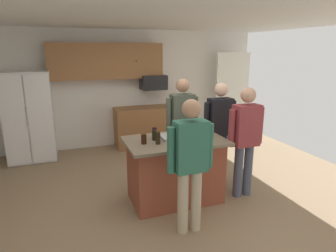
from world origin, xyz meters
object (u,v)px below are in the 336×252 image
Objects in this scene: person_guest_right at (219,126)px; person_elder_center at (190,159)px; refrigerator at (29,117)px; mug_blue_stoneware at (180,143)px; person_host_foreground at (245,136)px; serving_tray at (176,137)px; glass_short_whisky at (154,133)px; glass_dark_ale at (154,135)px; kitchen_island at (175,170)px; glass_pilsner at (144,139)px; person_guest_left at (182,122)px; tumbler_amber at (158,138)px; microwave_over_range at (153,82)px.

person_guest_right is 1.01× the size of person_elder_center.
refrigerator is 3.71m from person_guest_right.
person_host_foreground is at bearing 2.89° from mug_blue_stoneware.
glass_short_whisky is at bearing 157.24° from serving_tray.
person_elder_center reaches higher than glass_dark_ale.
glass_dark_ale is at bearing -108.95° from glass_short_whisky.
kitchen_island is 0.48m from serving_tray.
mug_blue_stoneware is (-0.97, -0.66, 0.02)m from person_guest_right.
kitchen_island is at bearing 3.32° from glass_pilsner.
person_guest_right is 1.00× the size of person_host_foreground.
glass_pilsner is at bearing -169.20° from serving_tray.
refrigerator is 3.85m from person_elder_center.
person_guest_left is 1.13m from person_host_foreground.
glass_dark_ale reaches higher than mug_blue_stoneware.
refrigerator reaches higher than serving_tray.
person_guest_right reaches higher than glass_pilsner.
serving_tray is (0.04, 0.07, 0.48)m from kitchen_island.
mug_blue_stoneware is 0.50m from glass_pilsner.
person_host_foreground is at bearing -55.15° from person_elder_center.
person_elder_center is at bearing 39.21° from person_host_foreground.
serving_tray reaches higher than kitchen_island.
tumbler_amber is (-0.70, -0.83, 0.02)m from person_guest_left.
person_guest_left reaches higher than mug_blue_stoneware.
refrigerator is at bearing 126.60° from glass_dark_ale.
glass_pilsner is 0.30× the size of serving_tray.
person_elder_center reaches higher than tumbler_amber.
person_guest_left is at bearing 60.44° from serving_tray.
person_host_foreground reaches higher than serving_tray.
glass_pilsner is at bearing 5.10° from person_host_foreground.
person_guest_right reaches higher than tumbler_amber.
person_elder_center is at bearing -79.21° from glass_dark_ale.
person_elder_center is 11.14× the size of glass_dark_ale.
tumbler_amber is at bearing -160.43° from kitchen_island.
person_guest_right is at bearing 9.17° from glass_short_whisky.
person_host_foreground is 1.48m from glass_pilsner.
tumbler_amber is (-0.00, -0.18, 0.01)m from glass_dark_ale.
microwave_over_range reaches higher than serving_tray.
person_guest_right reaches higher than glass_dark_ale.
refrigerator is at bearing 129.80° from kitchen_island.
glass_dark_ale is at bearing 164.86° from kitchen_island.
glass_dark_ale is (1.82, -2.44, 0.11)m from refrigerator.
person_guest_left is 10.28× the size of tumbler_amber.
tumbler_amber reaches higher than glass_pilsner.
mug_blue_stoneware is 0.29× the size of serving_tray.
tumbler_amber is (1.81, -2.62, 0.12)m from refrigerator.
glass_pilsner is 0.51m from serving_tray.
glass_pilsner is at bearing -57.31° from refrigerator.
mug_blue_stoneware is at bearing -102.47° from serving_tray.
refrigerator is 4.02× the size of serving_tray.
person_guest_left is (2.51, -1.79, 0.10)m from refrigerator.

